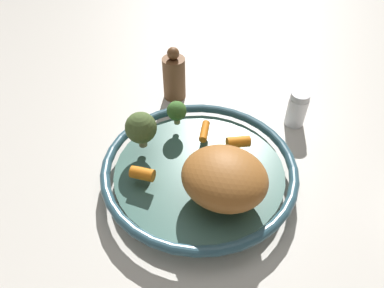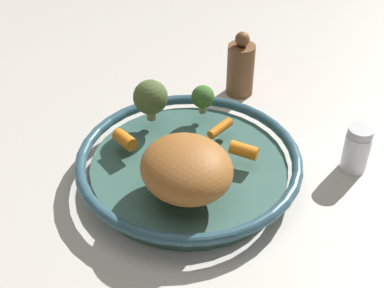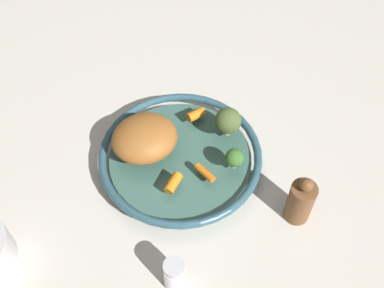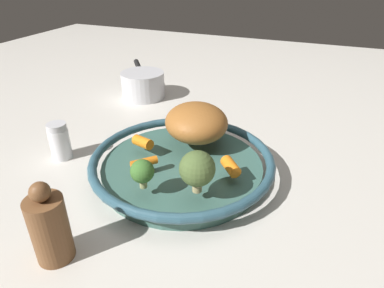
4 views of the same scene
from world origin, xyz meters
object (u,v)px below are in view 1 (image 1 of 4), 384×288
at_px(serving_bowl, 199,171).
at_px(baby_carrot_back, 142,174).
at_px(broccoli_floret_large, 177,111).
at_px(pepper_mill, 174,77).
at_px(roast_chicken_piece, 226,177).
at_px(baby_carrot_left, 239,143).
at_px(salt_shaker, 297,109).
at_px(baby_carrot_near_rim, 205,131).
at_px(broccoli_floret_small, 141,128).

height_order(serving_bowl, baby_carrot_back, baby_carrot_back).
distance_m(serving_bowl, baby_carrot_back, 0.11).
bearing_deg(broccoli_floret_large, pepper_mill, -26.38).
distance_m(roast_chicken_piece, baby_carrot_back, 0.14).
distance_m(baby_carrot_left, salt_shaker, 0.19).
height_order(baby_carrot_near_rim, pepper_mill, pepper_mill).
xyz_separation_m(roast_chicken_piece, baby_carrot_left, (0.07, -0.08, -0.03)).
relative_size(roast_chicken_piece, salt_shaker, 1.75).
distance_m(salt_shaker, pepper_mill, 0.28).
xyz_separation_m(roast_chicken_piece, salt_shaker, (0.11, -0.26, -0.04)).
relative_size(baby_carrot_near_rim, broccoli_floret_small, 0.67).
xyz_separation_m(baby_carrot_left, broccoli_floret_small, (0.10, 0.15, 0.03)).
distance_m(baby_carrot_near_rim, baby_carrot_left, 0.07).
height_order(broccoli_floret_small, salt_shaker, broccoli_floret_small).
relative_size(salt_shaker, pepper_mill, 0.62).
distance_m(serving_bowl, roast_chicken_piece, 0.09).
relative_size(serving_bowl, pepper_mill, 2.74).
distance_m(baby_carrot_left, pepper_mill, 0.26).
xyz_separation_m(salt_shaker, pepper_mill, (0.22, 0.18, 0.02)).
bearing_deg(salt_shaker, baby_carrot_back, 92.14).
xyz_separation_m(serving_bowl, baby_carrot_near_rim, (0.06, -0.05, 0.03)).
xyz_separation_m(roast_chicken_piece, pepper_mill, (0.33, -0.08, -0.03)).
xyz_separation_m(baby_carrot_back, salt_shaker, (0.01, -0.37, -0.02)).
bearing_deg(baby_carrot_left, broccoli_floret_large, 28.65).
distance_m(broccoli_floret_large, salt_shaker, 0.26).
relative_size(serving_bowl, salt_shaker, 4.43).
xyz_separation_m(serving_bowl, pepper_mill, (0.25, -0.09, 0.03)).
height_order(baby_carrot_near_rim, broccoli_floret_large, broccoli_floret_large).
height_order(baby_carrot_left, broccoli_floret_small, broccoli_floret_small).
bearing_deg(roast_chicken_piece, broccoli_floret_small, 22.46).
bearing_deg(broccoli_floret_large, baby_carrot_left, -151.35).
bearing_deg(baby_carrot_near_rim, broccoli_floret_small, 74.01).
xyz_separation_m(broccoli_floret_small, pepper_mill, (0.16, -0.15, -0.03)).
height_order(serving_bowl, pepper_mill, pepper_mill).
distance_m(baby_carrot_back, broccoli_floret_large, 0.16).
bearing_deg(salt_shaker, pepper_mill, 38.80).
height_order(serving_bowl, broccoli_floret_large, broccoli_floret_large).
distance_m(baby_carrot_near_rim, pepper_mill, 0.20).
xyz_separation_m(baby_carrot_near_rim, pepper_mill, (0.19, -0.04, 0.00)).
relative_size(baby_carrot_back, broccoli_floret_large, 0.81).
relative_size(roast_chicken_piece, baby_carrot_back, 3.43).
height_order(roast_chicken_piece, salt_shaker, roast_chicken_piece).
height_order(broccoli_floret_large, pepper_mill, pepper_mill).
height_order(baby_carrot_near_rim, baby_carrot_back, baby_carrot_back).
xyz_separation_m(broccoli_floret_large, pepper_mill, (0.14, -0.07, -0.02)).
bearing_deg(broccoli_floret_large, baby_carrot_back, 128.87).
distance_m(broccoli_floret_small, pepper_mill, 0.23).
height_order(roast_chicken_piece, baby_carrot_back, roast_chicken_piece).
xyz_separation_m(baby_carrot_back, broccoli_floret_small, (0.07, -0.03, 0.03)).
bearing_deg(salt_shaker, broccoli_floret_small, 79.80).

